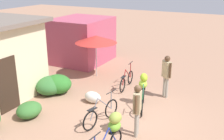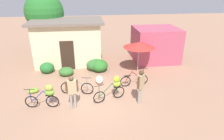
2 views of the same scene
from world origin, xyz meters
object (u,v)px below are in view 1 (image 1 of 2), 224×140
person_bystander (137,105)px  person_vendor (167,72)px  bicycle_near_pile (101,113)px  produce_sack (93,97)px  bicycle_center_loaded (143,88)px  bicycle_by_shop (127,80)px  shop_pink (82,40)px  market_umbrella (96,39)px  bicycle_leftmost (112,131)px

person_bystander → person_vendor: bearing=1.1°
bicycle_near_pile → produce_sack: bearing=41.0°
bicycle_near_pile → bicycle_center_loaded: bearing=-22.0°
person_vendor → person_bystander: 3.21m
bicycle_by_shop → produce_sack: (-1.96, 0.56, -0.13)m
bicycle_near_pile → shop_pink: bearing=38.0°
bicycle_near_pile → bicycle_center_loaded: (1.86, -0.75, 0.35)m
market_umbrella → person_vendor: (-0.85, -3.73, -0.78)m
shop_pink → produce_sack: size_ratio=4.57×
bicycle_center_loaded → person_bystander: (-2.00, -0.57, 0.31)m
shop_pink → bicycle_by_shop: size_ratio=1.93×
shop_pink → person_vendor: shop_pink is taller
bicycle_center_loaded → person_bystander: 2.10m
shop_pink → bicycle_leftmost: bearing=-141.8°
bicycle_center_loaded → person_vendor: person_vendor is taller
bicycle_center_loaded → person_vendor: (1.21, -0.51, 0.36)m
shop_pink → person_bystander: (-5.90, -5.82, -0.21)m
market_umbrella → bicycle_by_shop: bearing=-109.9°
market_umbrella → bicycle_leftmost: size_ratio=1.28×
bicycle_near_pile → produce_sack: bicycle_near_pile is taller
bicycle_center_loaded → person_bystander: size_ratio=0.98×
produce_sack → person_vendor: bearing=-52.5°
bicycle_near_pile → market_umbrella: bearing=32.2°
produce_sack → bicycle_leftmost: bearing=-139.9°
shop_pink → produce_sack: (-4.50, -3.41, -1.02)m
bicycle_near_pile → produce_sack: 1.68m
shop_pink → bicycle_near_pile: shop_pink is taller
bicycle_leftmost → bicycle_by_shop: bicycle_leftmost is taller
bicycle_center_loaded → bicycle_leftmost: bearing=-174.1°
bicycle_center_loaded → person_bystander: bearing=-164.0°
bicycle_by_shop → person_vendor: bearing=-94.8°
bicycle_leftmost → bicycle_near_pile: bicycle_leftmost is taller
shop_pink → produce_sack: bearing=-142.9°
bicycle_center_loaded → bicycle_by_shop: size_ratio=0.99×
bicycle_center_loaded → produce_sack: bicycle_center_loaded is taller
produce_sack → bicycle_near_pile: bearing=-139.0°
market_umbrella → bicycle_leftmost: (-5.25, -3.55, -1.12)m
bicycle_near_pile → bicycle_by_shop: (3.22, 0.53, -0.02)m
bicycle_leftmost → bicycle_by_shop: bearing=19.6°
bicycle_by_shop → person_bystander: (-3.36, -1.86, 0.68)m
bicycle_center_loaded → produce_sack: bearing=108.2°
person_bystander → shop_pink: bearing=44.6°
bicycle_leftmost → market_umbrella: bearing=34.1°
bicycle_by_shop → bicycle_near_pile: bearing=-170.6°
shop_pink → produce_sack: shop_pink is taller
bicycle_center_loaded → bicycle_by_shop: bearing=43.4°
market_umbrella → produce_sack: (-2.66, -1.37, -1.64)m
shop_pink → bicycle_leftmost: (-7.09, -5.58, -0.50)m
market_umbrella → bicycle_center_loaded: size_ratio=1.24×
bicycle_by_shop → person_bystander: person_bystander is taller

